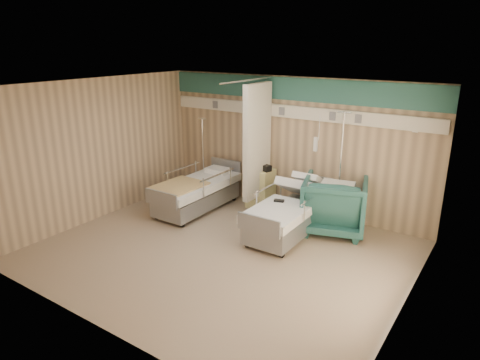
% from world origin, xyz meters
% --- Properties ---
extents(ground, '(6.00, 5.00, 0.00)m').
position_xyz_m(ground, '(0.00, 0.00, 0.00)').
color(ground, gray).
rests_on(ground, ground).
extents(room_walls, '(6.04, 5.04, 2.82)m').
position_xyz_m(room_walls, '(-0.03, 0.25, 1.86)').
color(room_walls, tan).
rests_on(room_walls, ground).
extents(bed_right, '(1.00, 2.16, 0.63)m').
position_xyz_m(bed_right, '(0.60, 1.30, 0.32)').
color(bed_right, silver).
rests_on(bed_right, ground).
extents(bed_left, '(1.00, 2.16, 0.63)m').
position_xyz_m(bed_left, '(-1.60, 1.30, 0.32)').
color(bed_left, silver).
rests_on(bed_left, ground).
extents(bedside_cabinet, '(0.50, 0.48, 0.85)m').
position_xyz_m(bedside_cabinet, '(-0.55, 2.20, 0.42)').
color(bedside_cabinet, '#D4D084').
rests_on(bedside_cabinet, ground).
extents(visitor_armchair, '(1.43, 1.46, 1.07)m').
position_xyz_m(visitor_armchair, '(1.25, 1.90, 0.53)').
color(visitor_armchair, '#20504B').
rests_on(visitor_armchair, ground).
extents(waffle_blanket, '(0.70, 0.65, 0.07)m').
position_xyz_m(waffle_blanket, '(1.28, 1.89, 1.10)').
color(waffle_blanket, silver).
rests_on(waffle_blanket, visitor_armchair).
extents(iv_stand_right, '(0.40, 0.40, 2.23)m').
position_xyz_m(iv_stand_right, '(1.17, 2.28, 0.46)').
color(iv_stand_right, silver).
rests_on(iv_stand_right, ground).
extents(iv_stand_left, '(0.32, 0.32, 1.82)m').
position_xyz_m(iv_stand_left, '(-2.08, 2.14, 0.37)').
color(iv_stand_left, silver).
rests_on(iv_stand_left, ground).
extents(call_remote, '(0.20, 0.13, 0.04)m').
position_xyz_m(call_remote, '(0.43, 1.23, 0.65)').
color(call_remote, black).
rests_on(call_remote, bed_right).
extents(tan_blanket, '(0.86, 1.07, 0.04)m').
position_xyz_m(tan_blanket, '(-1.69, 0.84, 0.65)').
color(tan_blanket, tan).
rests_on(tan_blanket, bed_left).
extents(toiletry_bag, '(0.27, 0.21, 0.13)m').
position_xyz_m(toiletry_bag, '(-0.42, 2.16, 0.91)').
color(toiletry_bag, black).
rests_on(toiletry_bag, bedside_cabinet).
extents(white_cup, '(0.12, 0.12, 0.14)m').
position_xyz_m(white_cup, '(-0.73, 2.31, 0.92)').
color(white_cup, white).
rests_on(white_cup, bedside_cabinet).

